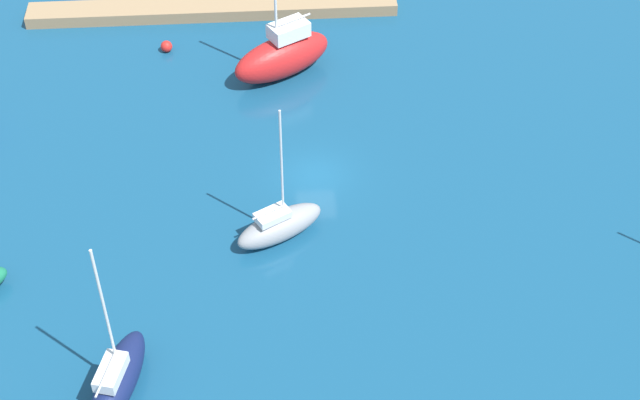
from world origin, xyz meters
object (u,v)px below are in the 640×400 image
object	(u,v)px
sailboat_red_by_breakwater	(282,55)
sailboat_navy_mid_basin	(118,379)
pier_dock	(213,9)
mooring_buoy_red	(167,46)
sailboat_gray_off_beacon	(279,225)

from	to	relation	value
sailboat_red_by_breakwater	sailboat_navy_mid_basin	size ratio (longest dim) A/B	1.14
pier_dock	mooring_buoy_red	bearing A→B (deg)	54.79
sailboat_red_by_breakwater	pier_dock	bearing A→B (deg)	-88.29
pier_dock	sailboat_navy_mid_basin	xyz separation A→B (m)	(4.14, 33.91, 0.62)
sailboat_navy_mid_basin	sailboat_red_by_breakwater	bearing A→B (deg)	-4.00
sailboat_navy_mid_basin	mooring_buoy_red	xyz separation A→B (m)	(-0.87, -29.27, -0.64)
mooring_buoy_red	sailboat_gray_off_beacon	bearing A→B (deg)	111.20
mooring_buoy_red	pier_dock	bearing A→B (deg)	-125.21
sailboat_gray_off_beacon	sailboat_red_by_breakwater	bearing A→B (deg)	57.59
pier_dock	sailboat_gray_off_beacon	bearing A→B (deg)	99.89
sailboat_navy_mid_basin	sailboat_gray_off_beacon	size ratio (longest dim) A/B	1.08
sailboat_navy_mid_basin	sailboat_gray_off_beacon	xyz separation A→B (m)	(-8.28, -10.17, -0.10)
pier_dock	sailboat_gray_off_beacon	xyz separation A→B (m)	(-4.14, 23.74, 0.52)
sailboat_gray_off_beacon	pier_dock	bearing A→B (deg)	70.38
pier_dock	mooring_buoy_red	xyz separation A→B (m)	(3.27, 4.63, -0.03)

